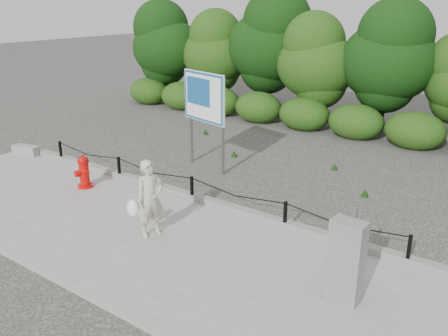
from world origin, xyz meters
name	(u,v)px	position (x,y,z in m)	size (l,w,h in m)	color
ground	(192,203)	(0.00, 0.00, 0.00)	(90.00, 90.00, 0.00)	#2D2B28
sidewalk	(131,233)	(0.00, -2.00, 0.04)	(14.00, 4.00, 0.08)	gray
curb	(193,197)	(0.00, 0.05, 0.15)	(14.00, 0.22, 0.14)	slate
chain_barrier	(192,185)	(0.00, 0.00, 0.46)	(10.06, 0.06, 0.60)	black
treeline	(349,54)	(0.09, 8.92, 2.73)	(20.42, 4.05, 5.20)	black
fire_hydrant	(84,172)	(-2.75, -0.94, 0.49)	(0.50, 0.51, 0.85)	#C10A07
pedestrian	(149,199)	(0.44, -1.85, 0.86)	(0.78, 0.68, 1.59)	#BBB9A0
concrete_block	(26,150)	(-6.40, -0.25, 0.22)	(0.87, 0.30, 0.28)	gray
utility_cabinet	(346,261)	(4.47, -1.67, 0.77)	(0.54, 0.39, 1.53)	gray
advertising_sign	(204,102)	(-1.29, 2.16, 1.94)	(1.68, 0.52, 2.75)	slate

